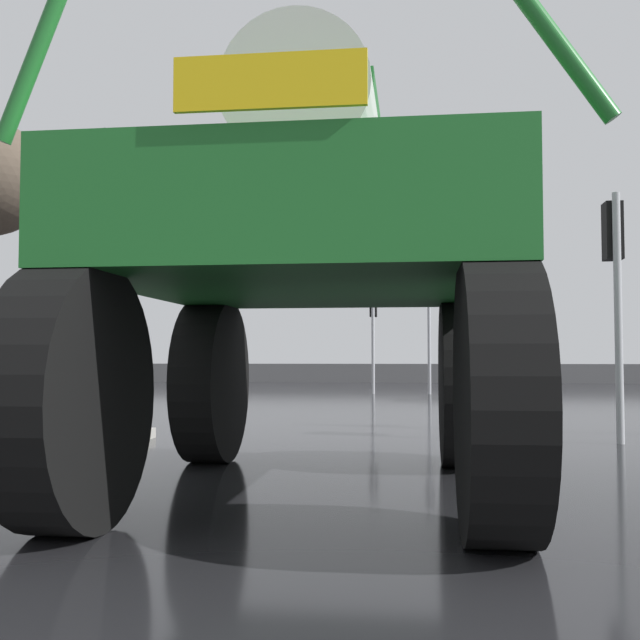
{
  "coord_description": "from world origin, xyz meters",
  "views": [
    {
      "loc": [
        0.67,
        -0.28,
        1.21
      ],
      "look_at": [
        -0.62,
        10.13,
        1.73
      ],
      "focal_mm": 42.33,
      "sensor_mm": 36.0,
      "label": 1
    }
  ],
  "objects_px": {
    "traffic_signal_near_right": "(614,261)",
    "streetlight_far_left": "(111,245)",
    "traffic_signal_near_left": "(66,254)",
    "traffic_signal_far_left": "(373,317)",
    "traffic_signal_far_right": "(429,308)",
    "sedan_ahead": "(493,376)",
    "oversize_sprayer": "(314,267)"
  },
  "relations": [
    {
      "from": "traffic_signal_far_right",
      "to": "traffic_signal_near_left",
      "type": "bearing_deg",
      "value": -112.91
    },
    {
      "from": "traffic_signal_far_left",
      "to": "sedan_ahead",
      "type": "bearing_deg",
      "value": -49.96
    },
    {
      "from": "traffic_signal_near_left",
      "to": "traffic_signal_near_right",
      "type": "bearing_deg",
      "value": 0.04
    },
    {
      "from": "traffic_signal_near_right",
      "to": "streetlight_far_left",
      "type": "relative_size",
      "value": 0.44
    },
    {
      "from": "traffic_signal_near_left",
      "to": "traffic_signal_near_right",
      "type": "relative_size",
      "value": 1.09
    },
    {
      "from": "streetlight_far_left",
      "to": "traffic_signal_near_left",
      "type": "bearing_deg",
      "value": -71.03
    },
    {
      "from": "sedan_ahead",
      "to": "streetlight_far_left",
      "type": "relative_size",
      "value": 0.51
    },
    {
      "from": "oversize_sprayer",
      "to": "traffic_signal_far_right",
      "type": "relative_size",
      "value": 1.39
    },
    {
      "from": "traffic_signal_near_right",
      "to": "traffic_signal_far_left",
      "type": "height_order",
      "value": "traffic_signal_near_right"
    },
    {
      "from": "sedan_ahead",
      "to": "traffic_signal_far_left",
      "type": "height_order",
      "value": "traffic_signal_far_left"
    },
    {
      "from": "traffic_signal_near_right",
      "to": "traffic_signal_far_left",
      "type": "distance_m",
      "value": 14.71
    },
    {
      "from": "traffic_signal_near_left",
      "to": "streetlight_far_left",
      "type": "distance_m",
      "value": 10.66
    },
    {
      "from": "traffic_signal_far_left",
      "to": "streetlight_far_left",
      "type": "xyz_separation_m",
      "value": [
        -7.52,
        -4.15,
        1.95
      ]
    },
    {
      "from": "oversize_sprayer",
      "to": "traffic_signal_far_left",
      "type": "relative_size",
      "value": 1.55
    },
    {
      "from": "traffic_signal_far_left",
      "to": "traffic_signal_far_right",
      "type": "height_order",
      "value": "traffic_signal_far_right"
    },
    {
      "from": "traffic_signal_near_right",
      "to": "traffic_signal_far_right",
      "type": "bearing_deg",
      "value": 99.48
    },
    {
      "from": "oversize_sprayer",
      "to": "traffic_signal_near_left",
      "type": "height_order",
      "value": "oversize_sprayer"
    },
    {
      "from": "traffic_signal_near_left",
      "to": "traffic_signal_far_left",
      "type": "xyz_separation_m",
      "value": [
        4.1,
        14.11,
        -0.28
      ]
    },
    {
      "from": "traffic_signal_near_right",
      "to": "traffic_signal_far_left",
      "type": "bearing_deg",
      "value": 106.62
    },
    {
      "from": "oversize_sprayer",
      "to": "streetlight_far_left",
      "type": "bearing_deg",
      "value": 28.98
    },
    {
      "from": "traffic_signal_near_left",
      "to": "traffic_signal_far_left",
      "type": "distance_m",
      "value": 14.69
    },
    {
      "from": "traffic_signal_near_left",
      "to": "traffic_signal_far_left",
      "type": "relative_size",
      "value": 1.11
    },
    {
      "from": "sedan_ahead",
      "to": "traffic_signal_far_right",
      "type": "relative_size",
      "value": 1.06
    },
    {
      "from": "traffic_signal_far_left",
      "to": "traffic_signal_far_right",
      "type": "xyz_separation_m",
      "value": [
        1.86,
        -0.01,
        0.29
      ]
    },
    {
      "from": "oversize_sprayer",
      "to": "traffic_signal_near_left",
      "type": "bearing_deg",
      "value": 45.72
    },
    {
      "from": "oversize_sprayer",
      "to": "traffic_signal_far_right",
      "type": "height_order",
      "value": "oversize_sprayer"
    },
    {
      "from": "oversize_sprayer",
      "to": "traffic_signal_far_left",
      "type": "height_order",
      "value": "oversize_sprayer"
    },
    {
      "from": "sedan_ahead",
      "to": "traffic_signal_near_right",
      "type": "distance_m",
      "value": 10.14
    },
    {
      "from": "oversize_sprayer",
      "to": "traffic_signal_near_left",
      "type": "distance_m",
      "value": 6.38
    },
    {
      "from": "traffic_signal_far_right",
      "to": "streetlight_far_left",
      "type": "distance_m",
      "value": 10.39
    },
    {
      "from": "traffic_signal_near_right",
      "to": "streetlight_far_left",
      "type": "xyz_separation_m",
      "value": [
        -11.73,
        9.95,
        1.92
      ]
    },
    {
      "from": "sedan_ahead",
      "to": "traffic_signal_near_left",
      "type": "relative_size",
      "value": 1.06
    }
  ]
}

